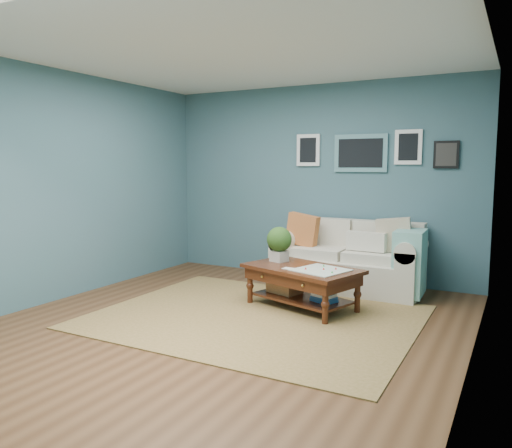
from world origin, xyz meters
The scene contains 4 objects.
room_shell centered at (0.02, 0.06, 1.36)m, with size 5.00×5.02×2.70m.
area_rug centered at (0.14, 0.39, 0.01)m, with size 3.25×2.60×0.01m, color brown.
loveseat centered at (0.70, 2.03, 0.40)m, with size 1.89×0.86×0.97m.
coffee_table centered at (0.38, 0.96, 0.39)m, with size 1.41×1.07×0.88m.
Camera 1 is at (2.56, -4.10, 1.59)m, focal length 35.00 mm.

